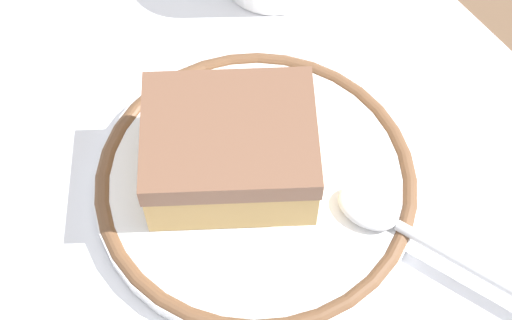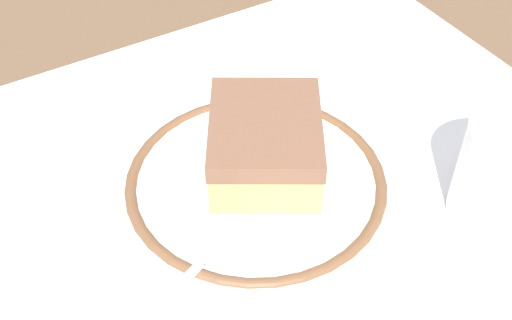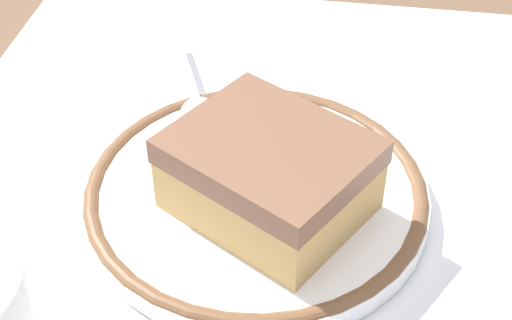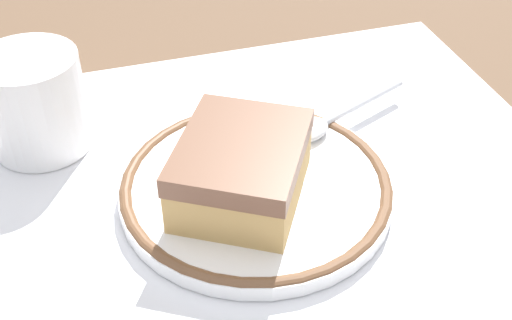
# 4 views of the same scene
# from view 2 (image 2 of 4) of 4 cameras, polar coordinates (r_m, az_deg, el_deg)

# --- Properties ---
(ground_plane) EXTENTS (2.40, 2.40, 0.00)m
(ground_plane) POSITION_cam_2_polar(r_m,az_deg,el_deg) (0.50, 1.33, -1.29)
(ground_plane) COLOR brown
(placemat) EXTENTS (0.50, 0.41, 0.00)m
(placemat) POSITION_cam_2_polar(r_m,az_deg,el_deg) (0.50, 1.33, -1.23)
(placemat) COLOR white
(placemat) RESTS_ON ground_plane
(plate) EXTENTS (0.19, 0.19, 0.01)m
(plate) POSITION_cam_2_polar(r_m,az_deg,el_deg) (0.48, 0.00, -2.05)
(plate) COLOR white
(plate) RESTS_ON placemat
(cake_slice) EXTENTS (0.11, 0.12, 0.04)m
(cake_slice) POSITION_cam_2_polar(r_m,az_deg,el_deg) (0.47, 0.85, 1.31)
(cake_slice) COLOR tan
(cake_slice) RESTS_ON plate
(spoon) EXTENTS (0.12, 0.06, 0.01)m
(spoon) POSITION_cam_2_polar(r_m,az_deg,el_deg) (0.43, -4.55, -8.43)
(spoon) COLOR silver
(spoon) RESTS_ON plate
(cup) EXTENTS (0.07, 0.07, 0.07)m
(cup) POSITION_cam_2_polar(r_m,az_deg,el_deg) (0.48, 20.63, -1.56)
(cup) COLOR white
(cup) RESTS_ON placemat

